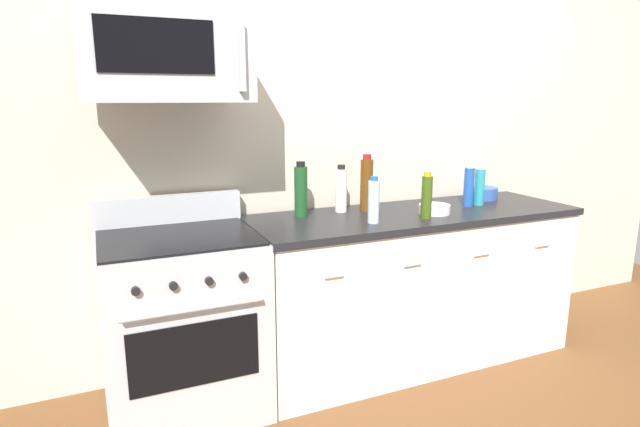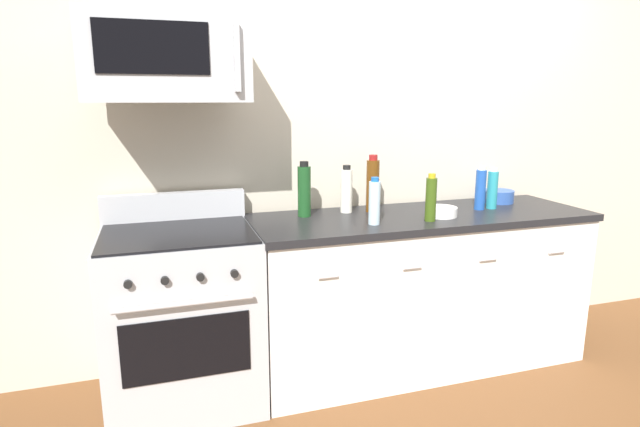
# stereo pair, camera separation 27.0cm
# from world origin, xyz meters

# --- Properties ---
(ground_plane) EXTENTS (6.08, 6.08, 0.00)m
(ground_plane) POSITION_xyz_m (0.00, 0.00, 0.00)
(ground_plane) COLOR brown
(back_wall) EXTENTS (5.07, 0.10, 2.70)m
(back_wall) POSITION_xyz_m (0.00, 0.41, 1.35)
(back_wall) COLOR beige
(back_wall) RESTS_ON ground_plane
(counter_unit) EXTENTS (1.98, 0.66, 0.92)m
(counter_unit) POSITION_xyz_m (0.00, -0.00, 0.46)
(counter_unit) COLOR white
(counter_unit) RESTS_ON ground_plane
(range_oven) EXTENTS (0.76, 0.69, 1.07)m
(range_oven) POSITION_xyz_m (-1.36, 0.00, 0.47)
(range_oven) COLOR #B7BABF
(range_oven) RESTS_ON ground_plane
(microwave) EXTENTS (0.74, 0.44, 0.40)m
(microwave) POSITION_xyz_m (-1.36, 0.05, 1.75)
(microwave) COLOR #B7BABF
(bottle_wine_green) EXTENTS (0.07, 0.07, 0.31)m
(bottle_wine_green) POSITION_xyz_m (-0.66, 0.15, 1.07)
(bottle_wine_green) COLOR #19471E
(bottle_wine_green) RESTS_ON countertop_slab
(bottle_dish_soap) EXTENTS (0.06, 0.06, 0.25)m
(bottle_dish_soap) POSITION_xyz_m (0.47, 0.01, 1.04)
(bottle_dish_soap) COLOR teal
(bottle_dish_soap) RESTS_ON countertop_slab
(bottle_vinegar_white) EXTENTS (0.07, 0.07, 0.28)m
(bottle_vinegar_white) POSITION_xyz_m (-0.40, 0.18, 1.05)
(bottle_vinegar_white) COLOR silver
(bottle_vinegar_white) RESTS_ON countertop_slab
(bottle_olive_oil) EXTENTS (0.06, 0.06, 0.26)m
(bottle_olive_oil) POSITION_xyz_m (-0.05, -0.16, 1.04)
(bottle_olive_oil) COLOR #385114
(bottle_olive_oil) RESTS_ON countertop_slab
(bottle_soda_blue) EXTENTS (0.06, 0.06, 0.26)m
(bottle_soda_blue) POSITION_xyz_m (0.38, 0.01, 1.04)
(bottle_soda_blue) COLOR #1E4CA5
(bottle_soda_blue) RESTS_ON countertop_slab
(bottle_water_clear) EXTENTS (0.06, 0.06, 0.25)m
(bottle_water_clear) POSITION_xyz_m (-0.37, -0.14, 1.04)
(bottle_water_clear) COLOR silver
(bottle_water_clear) RESTS_ON countertop_slab
(bottle_wine_amber) EXTENTS (0.07, 0.07, 0.33)m
(bottle_wine_amber) POSITION_xyz_m (-0.25, 0.15, 1.08)
(bottle_wine_amber) COLOR #59330F
(bottle_wine_amber) RESTS_ON countertop_slab
(bowl_blue_mixing) EXTENTS (0.19, 0.19, 0.08)m
(bowl_blue_mixing) POSITION_xyz_m (0.63, 0.16, 0.96)
(bowl_blue_mixing) COLOR #2D519E
(bowl_blue_mixing) RESTS_ON countertop_slab
(bowl_white_ceramic) EXTENTS (0.18, 0.18, 0.05)m
(bowl_white_ceramic) POSITION_xyz_m (0.07, -0.08, 0.95)
(bowl_white_ceramic) COLOR white
(bowl_white_ceramic) RESTS_ON countertop_slab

